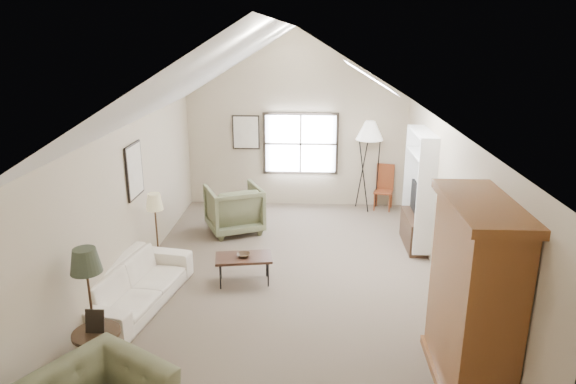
{
  "coord_description": "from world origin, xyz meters",
  "views": [
    {
      "loc": [
        0.42,
        -7.53,
        3.87
      ],
      "look_at": [
        0.0,
        0.4,
        1.4
      ],
      "focal_mm": 32.0,
      "sensor_mm": 36.0,
      "label": 1
    }
  ],
  "objects_px": {
    "armoire": "(473,297)",
    "side_table": "(99,352)",
    "coffee_table": "(244,270)",
    "side_chair": "(384,188)",
    "sofa": "(136,285)",
    "armchair_far": "(234,209)"
  },
  "relations": [
    {
      "from": "armoire",
      "to": "side_table",
      "type": "relative_size",
      "value": 3.98
    },
    {
      "from": "armoire",
      "to": "coffee_table",
      "type": "height_order",
      "value": "armoire"
    },
    {
      "from": "side_chair",
      "to": "side_table",
      "type": "bearing_deg",
      "value": -108.44
    },
    {
      "from": "sofa",
      "to": "side_table",
      "type": "distance_m",
      "value": 1.6
    },
    {
      "from": "sofa",
      "to": "armchair_far",
      "type": "relative_size",
      "value": 2.1
    },
    {
      "from": "armoire",
      "to": "sofa",
      "type": "xyz_separation_m",
      "value": [
        -4.36,
        1.54,
        -0.78
      ]
    },
    {
      "from": "armchair_far",
      "to": "side_chair",
      "type": "relative_size",
      "value": 1.02
    },
    {
      "from": "sofa",
      "to": "side_chair",
      "type": "relative_size",
      "value": 2.15
    },
    {
      "from": "armoire",
      "to": "coffee_table",
      "type": "bearing_deg",
      "value": 140.92
    },
    {
      "from": "armchair_far",
      "to": "coffee_table",
      "type": "xyz_separation_m",
      "value": [
        0.5,
        -2.24,
        -0.25
      ]
    },
    {
      "from": "armoire",
      "to": "armchair_far",
      "type": "distance_m",
      "value": 5.71
    },
    {
      "from": "armchair_far",
      "to": "side_chair",
      "type": "height_order",
      "value": "side_chair"
    },
    {
      "from": "armoire",
      "to": "coffee_table",
      "type": "xyz_separation_m",
      "value": [
        -2.86,
        2.33,
        -0.87
      ]
    },
    {
      "from": "armchair_far",
      "to": "coffee_table",
      "type": "height_order",
      "value": "armchair_far"
    },
    {
      "from": "coffee_table",
      "to": "side_chair",
      "type": "distance_m",
      "value": 4.64
    },
    {
      "from": "coffee_table",
      "to": "side_table",
      "type": "bearing_deg",
      "value": -120.37
    },
    {
      "from": "armoire",
      "to": "sofa",
      "type": "distance_m",
      "value": 4.69
    },
    {
      "from": "armoire",
      "to": "side_table",
      "type": "distance_m",
      "value": 4.34
    },
    {
      "from": "side_chair",
      "to": "sofa",
      "type": "bearing_deg",
      "value": -117.44
    },
    {
      "from": "sofa",
      "to": "coffee_table",
      "type": "bearing_deg",
      "value": -52.43
    },
    {
      "from": "side_table",
      "to": "armoire",
      "type": "bearing_deg",
      "value": 0.75
    },
    {
      "from": "armchair_far",
      "to": "side_chair",
      "type": "bearing_deg",
      "value": -178.6
    }
  ]
}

